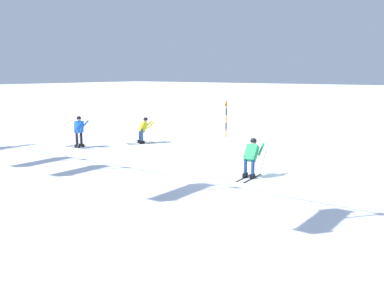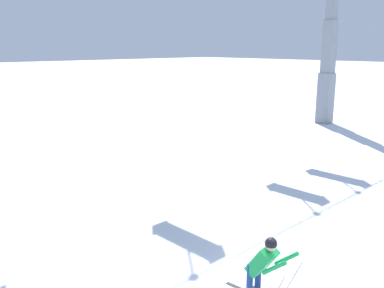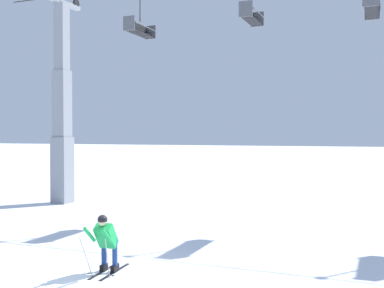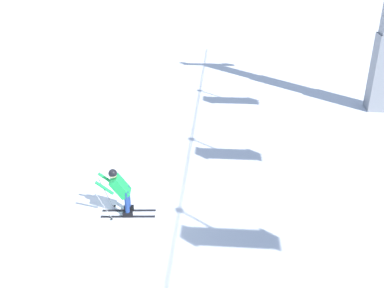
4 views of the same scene
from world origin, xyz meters
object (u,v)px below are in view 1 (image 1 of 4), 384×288
Objects in this scene: skier_carving_main at (251,155)px; skier_distant_uphill at (143,128)px; skier_distant_downhill at (79,129)px; trail_marker_pole at (226,117)px.

skier_carving_main reaches higher than skier_distant_uphill.
skier_distant_downhill is (1.80, 2.99, 0.13)m from skier_distant_uphill.
skier_carving_main is at bearing 158.67° from skier_distant_uphill.
trail_marker_pole is at bearing -118.45° from skier_distant_uphill.
skier_carving_main is at bearing 177.99° from skier_distant_downhill.
trail_marker_pole is 1.24× the size of skier_distant_downhill.
skier_distant_uphill is at bearing 61.55° from trail_marker_pole.
trail_marker_pole is 5.29m from skier_distant_uphill.
trail_marker_pole is 1.36× the size of skier_distant_uphill.
skier_carving_main is 10.38m from skier_distant_downhill.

